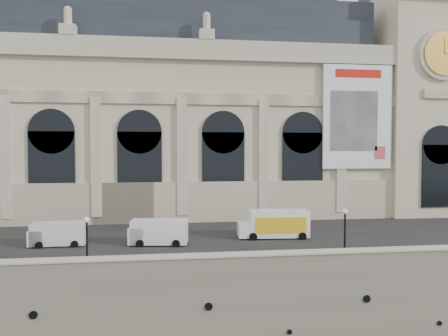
{
  "coord_description": "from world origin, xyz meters",
  "views": [
    {
      "loc": [
        -1.09,
        -30.76,
        14.83
      ],
      "look_at": [
        6.12,
        22.0,
        12.64
      ],
      "focal_mm": 35.0,
      "sensor_mm": 36.0,
      "label": 1
    }
  ],
  "objects_px": {
    "van_b": "(55,234)",
    "box_truck": "(275,224)",
    "lamp_left": "(87,244)",
    "van_c": "(156,232)",
    "lamp_right": "(345,234)"
  },
  "relations": [
    {
      "from": "van_b",
      "to": "lamp_right",
      "type": "distance_m",
      "value": 25.66
    },
    {
      "from": "box_truck",
      "to": "lamp_right",
      "type": "distance_m",
      "value": 9.6
    },
    {
      "from": "van_c",
      "to": "lamp_right",
      "type": "xyz_separation_m",
      "value": [
        15.24,
        -7.29,
        0.83
      ]
    },
    {
      "from": "box_truck",
      "to": "lamp_left",
      "type": "relative_size",
      "value": 1.83
    },
    {
      "from": "van_b",
      "to": "lamp_right",
      "type": "relative_size",
      "value": 1.22
    },
    {
      "from": "box_truck",
      "to": "lamp_right",
      "type": "xyz_separation_m",
      "value": [
        3.51,
        -8.91,
        0.62
      ]
    },
    {
      "from": "van_b",
      "to": "box_truck",
      "type": "bearing_deg",
      "value": 2.4
    },
    {
      "from": "van_b",
      "to": "box_truck",
      "type": "distance_m",
      "value": 20.86
    },
    {
      "from": "van_c",
      "to": "lamp_left",
      "type": "xyz_separation_m",
      "value": [
        -4.87,
        -7.7,
        0.73
      ]
    },
    {
      "from": "van_b",
      "to": "box_truck",
      "type": "xyz_separation_m",
      "value": [
        20.84,
        0.87,
        0.29
      ]
    },
    {
      "from": "lamp_left",
      "to": "lamp_right",
      "type": "xyz_separation_m",
      "value": [
        20.11,
        0.4,
        0.1
      ]
    },
    {
      "from": "van_b",
      "to": "van_c",
      "type": "height_order",
      "value": "van_c"
    },
    {
      "from": "van_b",
      "to": "lamp_left",
      "type": "bearing_deg",
      "value": -63.32
    },
    {
      "from": "box_truck",
      "to": "lamp_left",
      "type": "height_order",
      "value": "lamp_left"
    },
    {
      "from": "lamp_left",
      "to": "lamp_right",
      "type": "relative_size",
      "value": 0.95
    }
  ]
}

